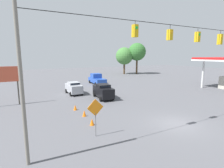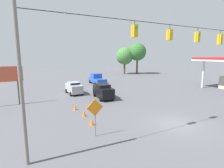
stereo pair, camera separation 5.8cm
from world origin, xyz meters
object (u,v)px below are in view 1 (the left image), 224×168
object	(u,v)px
sedan_silver_withflow_far	(74,88)
work_zone_sign	(95,110)
traffic_cone_third	(75,107)
roadside_billboard	(3,77)
overhead_signal_span	(183,60)
tree_horizon_right	(137,52)
sedan_black_withflow_mid	(103,91)
traffic_cone_nearest	(92,122)
traffic_cone_second	(84,113)
tree_horizon_left	(124,56)
pickup_truck_blue_oncoming_deep	(97,79)

from	to	relation	value
sedan_silver_withflow_far	work_zone_sign	bearing A→B (deg)	79.99
traffic_cone_third	work_zone_sign	distance (m)	7.04
work_zone_sign	roadside_billboard	bearing A→B (deg)	-62.71
overhead_signal_span	tree_horizon_right	world-z (taller)	tree_horizon_right
roadside_billboard	sedan_black_withflow_mid	bearing A→B (deg)	169.44
traffic_cone_nearest	roadside_billboard	distance (m)	12.80
traffic_cone_third	work_zone_sign	bearing A→B (deg)	86.16
tree_horizon_right	traffic_cone_nearest	bearing A→B (deg)	48.77
overhead_signal_span	sedan_silver_withflow_far	xyz separation A→B (m)	(4.63, -16.22, -4.59)
overhead_signal_span	sedan_black_withflow_mid	size ratio (longest dim) A/B	5.16
traffic_cone_nearest	roadside_billboard	size ratio (longest dim) A/B	0.13
sedan_black_withflow_mid	work_zone_sign	bearing A→B (deg)	61.97
traffic_cone_second	work_zone_sign	xyz separation A→B (m)	(0.67, 4.47, 1.69)
traffic_cone_nearest	roadside_billboard	bearing A→B (deg)	-56.18
overhead_signal_span	roadside_billboard	distance (m)	19.47
roadside_billboard	work_zone_sign	world-z (taller)	roadside_billboard
tree_horizon_left	tree_horizon_right	xyz separation A→B (m)	(-3.58, 1.77, 1.29)
sedan_silver_withflow_far	traffic_cone_second	bearing A→B (deg)	79.37
traffic_cone_second	tree_horizon_left	xyz separation A→B (m)	(-24.27, -31.31, 5.33)
pickup_truck_blue_oncoming_deep	traffic_cone_third	distance (m)	17.76
overhead_signal_span	traffic_cone_second	xyz separation A→B (m)	(6.57, -5.85, -5.25)
pickup_truck_blue_oncoming_deep	traffic_cone_second	xyz separation A→B (m)	(8.92, 17.57, -0.68)
roadside_billboard	tree_horizon_right	bearing A→B (deg)	-148.20
roadside_billboard	traffic_cone_third	bearing A→B (deg)	140.97
pickup_truck_blue_oncoming_deep	work_zone_sign	xyz separation A→B (m)	(9.60, 22.04, 1.01)
sedan_silver_withflow_far	tree_horizon_right	world-z (taller)	tree_horizon_right
sedan_silver_withflow_far	traffic_cone_third	size ratio (longest dim) A/B	6.73
roadside_billboard	tree_horizon_right	world-z (taller)	tree_horizon_right
sedan_black_withflow_mid	overhead_signal_span	bearing A→B (deg)	99.03
work_zone_sign	tree_horizon_left	distance (m)	43.77
pickup_truck_blue_oncoming_deep	work_zone_sign	distance (m)	24.06
pickup_truck_blue_oncoming_deep	tree_horizon_left	bearing A→B (deg)	-138.17
sedan_black_withflow_mid	traffic_cone_third	size ratio (longest dim) A/B	7.67
sedan_silver_withflow_far	roadside_billboard	xyz separation A→B (m)	(9.00, 2.47, 2.47)
traffic_cone_nearest	work_zone_sign	size ratio (longest dim) A/B	0.21
sedan_black_withflow_mid	tree_horizon_left	size ratio (longest dim) A/B	0.55
pickup_truck_blue_oncoming_deep	sedan_black_withflow_mid	distance (m)	12.58
traffic_cone_third	tree_horizon_right	world-z (taller)	tree_horizon_right
sedan_black_withflow_mid	traffic_cone_third	distance (m)	6.02
traffic_cone_nearest	roadside_billboard	xyz separation A→B (m)	(6.91, -10.31, 3.13)
pickup_truck_blue_oncoming_deep	sedan_silver_withflow_far	bearing A→B (deg)	45.90
sedan_black_withflow_mid	traffic_cone_third	bearing A→B (deg)	34.02
traffic_cone_second	overhead_signal_span	bearing A→B (deg)	138.35
overhead_signal_span	sedan_black_withflow_mid	xyz separation A→B (m)	(1.83, -11.55, -4.51)
sedan_silver_withflow_far	sedan_black_withflow_mid	world-z (taller)	sedan_black_withflow_mid
overhead_signal_span	traffic_cone_third	xyz separation A→B (m)	(6.79, -8.20, -5.25)
sedan_silver_withflow_far	traffic_cone_nearest	xyz separation A→B (m)	(2.09, 12.78, -0.67)
sedan_black_withflow_mid	tree_horizon_left	xyz separation A→B (m)	(-19.53, -25.61, 4.60)
traffic_cone_third	traffic_cone_second	bearing A→B (deg)	95.26
traffic_cone_second	tree_horizon_right	distance (m)	41.14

